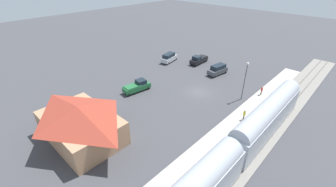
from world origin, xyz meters
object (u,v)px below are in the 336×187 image
Objects in this scene: pedestrian_on_platform at (262,90)px; light_pole_near_platform at (245,76)px; pickup_black at (199,59)px; station_building at (80,122)px; pickup_green at (137,86)px; suv_charcoal at (218,69)px; suv_silver at (169,58)px; pedestrian_waiting_far at (244,114)px.

pedestrian_on_platform is 5.24m from light_pole_near_platform.
station_building is at bearing 98.28° from pickup_black.
pickup_black is (-0.16, -19.82, 0.00)m from pickup_green.
pickup_green is 1.10× the size of suv_charcoal.
station_building reaches higher than pedestrian_on_platform.
pickup_green is at bearing 34.24° from light_pole_near_platform.
pedestrian_on_platform is 0.30× the size of pickup_green.
suv_silver is 22.98m from light_pole_near_platform.
pickup_green is (18.43, 14.58, -0.25)m from pedestrian_on_platform.
suv_silver is 1.01× the size of suv_charcoal.
light_pole_near_platform is at bearing -145.76° from pickup_green.
pedestrian_waiting_far is 0.30× the size of pickup_green.
suv_silver and suv_charcoal have the same top height.
suv_silver is at bearing -68.89° from pickup_green.
pedestrian_on_platform is 24.44m from suv_silver.
suv_silver reaches higher than pickup_black.
pickup_green is at bearing 38.34° from pedestrian_on_platform.
suv_charcoal reaches higher than pedestrian_waiting_far.
light_pole_near_platform is at bearing 168.78° from suv_silver.
suv_charcoal is (-13.15, -1.94, 0.00)m from suv_silver.
suv_silver is (24.42, -0.94, -0.13)m from pedestrian_on_platform.
suv_silver is (5.99, -15.52, 0.12)m from pickup_green.
station_building is 7.27× the size of pedestrian_on_platform.
station_building reaches higher than pickup_green.
suv_charcoal is (11.27, -2.88, -0.13)m from pedestrian_on_platform.
light_pole_near_platform is at bearing 58.50° from pedestrian_on_platform.
pedestrian_waiting_far is at bearing 142.90° from pickup_black.
light_pole_near_platform is (-16.30, -11.09, 3.54)m from pickup_green.
station_building reaches higher than pedestrian_waiting_far.
pedestrian_on_platform and pedestrian_waiting_far have the same top height.
station_building is 2.40× the size of suv_silver.
suv_charcoal is at bearing -14.35° from pedestrian_on_platform.
light_pole_near_platform reaches higher than suv_silver.
light_pole_near_platform is (2.13, 3.48, 3.29)m from pedestrian_on_platform.
station_building is 31.69m from suv_charcoal.
suv_silver is 7.51m from pickup_black.
light_pole_near_platform is at bearing 151.60° from pickup_black.
pedestrian_waiting_far is at bearing -127.34° from station_building.
suv_charcoal is at bearing 161.36° from pickup_black.
station_building is 2.43× the size of suv_charcoal.
suv_silver is 0.95× the size of pickup_black.
station_building is 24.14m from pedestrian_waiting_far.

